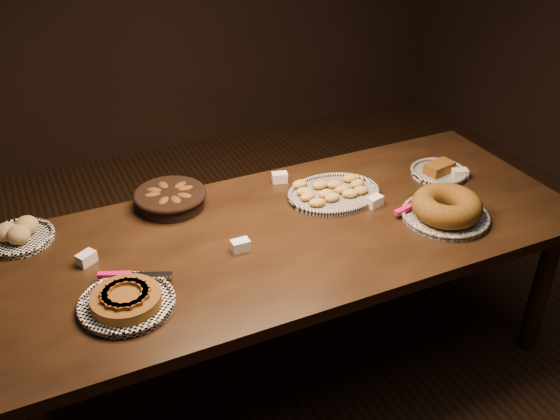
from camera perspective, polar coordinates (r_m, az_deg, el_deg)
name	(u,v)px	position (r m, az deg, el deg)	size (l,w,h in m)	color
ground	(292,361)	(3.02, 1.07, -13.67)	(5.00, 5.00, 0.00)	black
buffet_table	(293,243)	(2.58, 1.22, -3.06)	(2.40, 1.00, 0.75)	black
apple_tart_plate	(126,301)	(2.20, -13.86, -8.06)	(0.36, 0.36, 0.06)	white
madeleine_platter	(333,192)	(2.77, 4.85, 1.61)	(0.42, 0.34, 0.05)	black
bundt_cake_plate	(446,209)	(2.67, 14.95, 0.12)	(0.38, 0.37, 0.11)	black
croissant_basket	(170,197)	(2.71, -9.99, 1.15)	(0.34, 0.34, 0.08)	black
bread_roll_plate	(18,234)	(2.66, -22.81, -2.06)	(0.27, 0.27, 0.09)	white
loaf_plate	(439,171)	(3.02, 14.32, 3.46)	(0.26, 0.26, 0.06)	black
tent_cards	(297,208)	(2.63, 1.59, 0.17)	(1.78, 0.48, 0.04)	white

